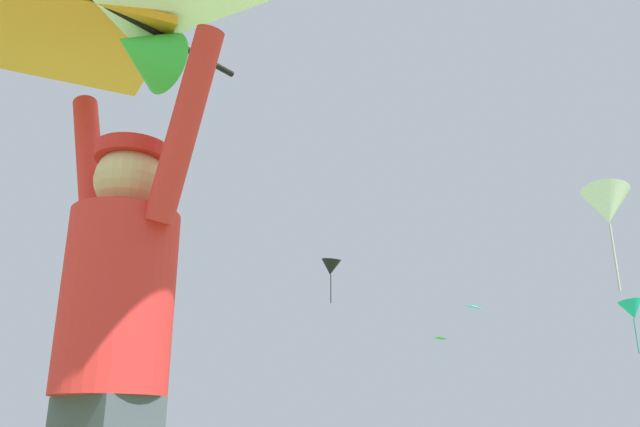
# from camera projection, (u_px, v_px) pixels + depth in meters

# --- Properties ---
(kite_flyer_person) EXTENTS (0.81, 0.41, 1.92)m
(kite_flyer_person) POSITION_uv_depth(u_px,v_px,m) (112.00, 355.00, 1.91)
(kite_flyer_person) COLOR #424751
(kite_flyer_person) RESTS_ON ground
(distant_kite_white_high_left) EXTENTS (1.10, 1.20, 2.06)m
(distant_kite_white_high_left) POSITION_uv_depth(u_px,v_px,m) (607.00, 207.00, 12.13)
(distant_kite_white_high_left) COLOR white
(distant_kite_teal_low_right) EXTENTS (0.78, 0.78, 0.32)m
(distant_kite_teal_low_right) POSITION_uv_depth(u_px,v_px,m) (474.00, 306.00, 31.42)
(distant_kite_teal_low_right) COLOR #19B2AD
(distant_kite_teal_mid_left) EXTENTS (1.35, 1.26, 2.27)m
(distant_kite_teal_mid_left) POSITION_uv_depth(u_px,v_px,m) (632.00, 310.00, 26.93)
(distant_kite_teal_mid_left) COLOR #19B2AD
(distant_kite_green_overhead_distant) EXTENTS (0.47, 0.46, 0.14)m
(distant_kite_green_overhead_distant) POSITION_uv_depth(u_px,v_px,m) (441.00, 338.00, 27.87)
(distant_kite_green_overhead_distant) COLOR green
(distant_kite_black_mid_right) EXTENTS (1.23, 1.20, 1.93)m
(distant_kite_black_mid_right) POSITION_uv_depth(u_px,v_px,m) (331.00, 267.00, 26.87)
(distant_kite_black_mid_right) COLOR black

